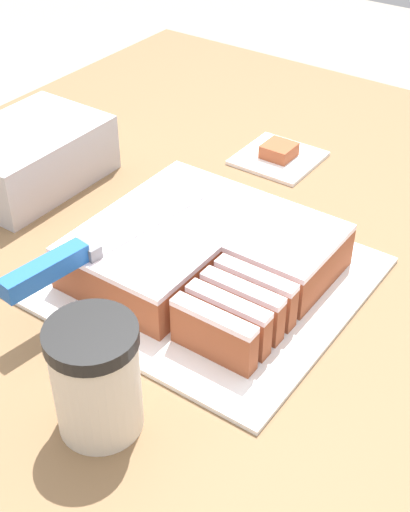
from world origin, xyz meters
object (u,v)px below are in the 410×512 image
cake_board (205,277)px  storage_box (29,156)px  coffee_cup (96,378)px  knife (80,253)px  cake (203,252)px  brownie (279,151)px

cake_board → storage_box: (0.04, 0.33, 0.04)m
coffee_cup → knife: bearing=47.2°
cake_board → coffee_cup: (-0.24, -0.05, 0.06)m
knife → coffee_cup: coffee_cup is taller
cake_board → knife: knife is taller
cake_board → cake: cake is taller
cake → brownie: (0.30, 0.07, -0.02)m
knife → brownie: knife is taller
brownie → storage_box: (-0.26, 0.26, 0.03)m
cake → cake_board: bearing=-131.0°
cake → brownie: cake is taller
cake_board → storage_box: 0.34m
cake_board → coffee_cup: 0.25m
storage_box → cake: bearing=-96.2°
brownie → cake: bearing=-166.8°
cake → coffee_cup: (-0.24, -0.05, 0.03)m
knife → storage_box: (0.15, 0.25, -0.03)m
cake → knife: size_ratio=0.81×
coffee_cup → brownie: bearing=12.7°
cake → brownie: size_ratio=5.84×
cake_board → knife: 0.16m
cake_board → cake: size_ratio=1.32×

